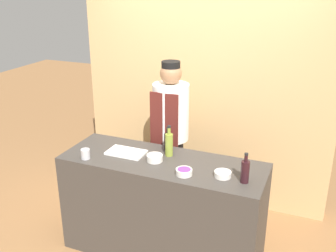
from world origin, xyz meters
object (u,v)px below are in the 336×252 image
Objects in this scene: sauce_bowl_purple at (184,172)px; bottle_oil at (169,144)px; cutting_board at (126,152)px; bottle_soy at (168,141)px; bottle_wine at (245,171)px; cup_steel at (85,154)px; sauce_bowl_green at (223,174)px; sauce_bowl_red at (155,158)px; chef_center at (171,137)px.

bottle_oil is at bearing 130.96° from sauce_bowl_purple.
cutting_board is 0.40m from bottle_soy.
bottle_wine reaches higher than cup_steel.
sauce_bowl_purple is 0.91m from cup_steel.
bottle_wine is at bearing -6.75° from sauce_bowl_green.
cutting_board is (-0.93, 0.09, -0.02)m from sauce_bowl_green.
sauce_bowl_green is 0.59m from bottle_oil.
sauce_bowl_red is 0.19m from bottle_oil.
sauce_bowl_purple is at bearing -163.86° from sauce_bowl_green.
bottle_soy is 0.13× the size of chef_center.
cup_steel is at bearing -161.82° from sauce_bowl_red.
chef_center is at bearing 60.32° from cup_steel.
cutting_board is at bearing -107.92° from chef_center.
bottle_oil is 1.15× the size of bottle_wine.
bottle_wine is (0.80, -0.07, 0.07)m from sauce_bowl_red.
bottle_oil is (-0.55, 0.20, 0.09)m from sauce_bowl_green.
sauce_bowl_green is at bearing -4.75° from sauce_bowl_red.
bottle_oil reaches higher than sauce_bowl_red.
sauce_bowl_purple is 0.39× the size of cutting_board.
chef_center reaches higher than cutting_board.
sauce_bowl_red is at bearing 174.80° from bottle_wine.
bottle_oil is at bearing 16.50° from cutting_board.
sauce_bowl_green is 1.22m from cup_steel.
sauce_bowl_purple is at bearing 3.33° from cup_steel.
bottle_wine is at bearing -5.20° from sauce_bowl_red.
sauce_bowl_purple is at bearing -23.12° from sauce_bowl_red.
cutting_board is at bearing -144.96° from bottle_soy.
cutting_board is at bearing 174.13° from bottle_wine.
sauce_bowl_green is 0.40× the size of cutting_board.
cup_steel is at bearing -176.67° from sauce_bowl_purple.
bottle_oil is 3.21× the size of cup_steel.
sauce_bowl_red is 0.65m from chef_center.
chef_center is at bearing 136.84° from sauce_bowl_green.
sauce_bowl_red reaches higher than sauce_bowl_purple.
sauce_bowl_red is 1.58× the size of cup_steel.
sauce_bowl_green is 1.01m from chef_center.
sauce_bowl_purple is at bearing -60.71° from chef_center.
sauce_bowl_red is 0.27m from bottle_soy.
sauce_bowl_purple is 0.61× the size of bottle_soy.
chef_center is (-0.18, 0.49, -0.14)m from bottle_oil.
bottle_wine reaches higher than sauce_bowl_red.
sauce_bowl_red is 0.61m from cup_steel.
sauce_bowl_green reaches higher than cutting_board.
bottle_soy is at bearing 86.78° from sauce_bowl_red.
cutting_board is 1.55× the size of bottle_soy.
sauce_bowl_green is 0.93m from cutting_board.
cup_steel is (-0.60, -0.46, -0.04)m from bottle_soy.
cutting_board is (-0.30, 0.04, -0.02)m from sauce_bowl_red.
sauce_bowl_purple reaches higher than sauce_bowl_green.
sauce_bowl_purple is at bearing -172.23° from bottle_wine.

